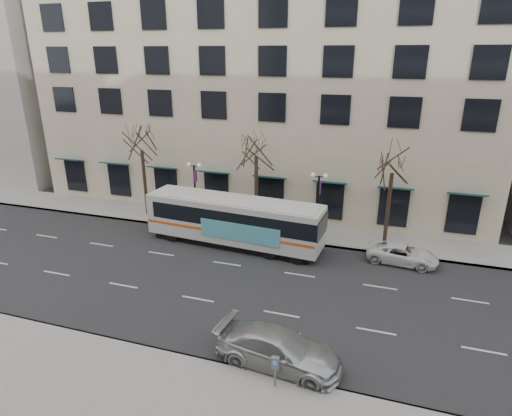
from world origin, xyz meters
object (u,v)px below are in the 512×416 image
at_px(tree_far_mid, 256,144).
at_px(tree_far_left, 141,139).
at_px(white_pickup, 402,254).
at_px(lamp_post_left, 195,190).
at_px(lamp_post_right, 318,203).
at_px(tree_far_right, 394,160).
at_px(silver_car, 279,349).
at_px(pay_station, 275,365).
at_px(city_bus, 235,220).

bearing_deg(tree_far_mid, tree_far_left, -180.00).
xyz_separation_m(tree_far_left, white_pickup, (21.22, -2.71, -6.05)).
distance_m(lamp_post_left, white_pickup, 16.51).
bearing_deg(lamp_post_left, lamp_post_right, 0.00).
bearing_deg(tree_far_right, lamp_post_left, -177.71).
bearing_deg(silver_car, tree_far_right, -9.29).
xyz_separation_m(lamp_post_right, silver_car, (0.87, -14.40, -2.10)).
bearing_deg(lamp_post_right, tree_far_left, 177.71).
distance_m(tree_far_left, lamp_post_left, 6.29).
bearing_deg(pay_station, tree_far_mid, 106.14).
distance_m(tree_far_right, white_pickup, 6.50).
height_order(tree_far_mid, white_pickup, tree_far_mid).
relative_size(tree_far_mid, silver_car, 1.48).
xyz_separation_m(tree_far_left, lamp_post_left, (5.01, -0.60, -3.75)).
height_order(tree_far_left, lamp_post_right, tree_far_left).
relative_size(tree_far_right, pay_station, 5.47).
distance_m(tree_far_right, lamp_post_right, 6.11).
bearing_deg(lamp_post_left, tree_far_mid, 6.85).
distance_m(tree_far_mid, silver_car, 17.21).
xyz_separation_m(tree_far_mid, silver_car, (5.88, -15.00, -6.07)).
xyz_separation_m(silver_car, pay_station, (0.23, -1.51, 0.38)).
bearing_deg(tree_far_right, lamp_post_right, -173.15).
height_order(tree_far_mid, tree_far_right, tree_far_mid).
bearing_deg(tree_far_left, white_pickup, -7.29).
relative_size(tree_far_left, pay_station, 5.66).
bearing_deg(tree_far_mid, city_bus, -98.90).
bearing_deg(pay_station, lamp_post_left, 120.74).
xyz_separation_m(lamp_post_left, city_bus, (4.46, -2.81, -1.00)).
height_order(lamp_post_left, city_bus, lamp_post_left).
height_order(tree_far_mid, lamp_post_right, tree_far_mid).
bearing_deg(tree_far_mid, tree_far_right, -0.00).
relative_size(tree_far_left, tree_far_right, 1.03).
distance_m(tree_far_right, lamp_post_left, 15.40).
relative_size(tree_far_left, city_bus, 0.63).
relative_size(lamp_post_right, white_pickup, 1.12).
distance_m(lamp_post_left, lamp_post_right, 10.00).
height_order(tree_far_right, lamp_post_right, tree_far_right).
bearing_deg(lamp_post_left, tree_far_right, 2.29).
bearing_deg(tree_far_left, pay_station, -45.71).
bearing_deg(tree_far_right, tree_far_left, 180.00).
distance_m(tree_far_mid, tree_far_right, 10.01).
distance_m(lamp_post_left, city_bus, 5.36).
bearing_deg(city_bus, silver_car, -56.65).
bearing_deg(silver_car, white_pickup, -17.43).
bearing_deg(tree_far_left, tree_far_mid, 0.00).
height_order(tree_far_left, tree_far_right, tree_far_left).
bearing_deg(lamp_post_left, tree_far_left, 173.17).
bearing_deg(lamp_post_left, silver_car, -52.96).
bearing_deg(lamp_post_right, pay_station, -86.04).
relative_size(tree_far_right, white_pickup, 1.73).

